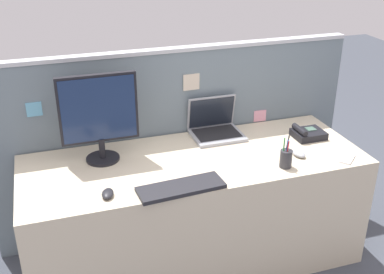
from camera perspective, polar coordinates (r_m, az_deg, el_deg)
ground_plane at (r=3.23m, az=0.28°, el=-14.13°), size 10.00×10.00×0.00m
desk at (r=3.01m, az=0.30°, el=-8.76°), size 2.02×0.75×0.73m
cubicle_divider at (r=3.21m, az=-2.03°, el=-0.59°), size 2.40×0.08×1.29m
desktop_monitor at (r=2.75m, az=-11.03°, el=2.72°), size 0.45×0.20×0.52m
laptop at (r=3.12m, az=2.74°, el=1.32°), size 0.32×0.28×0.24m
desk_phone at (r=3.16m, az=13.58°, el=0.40°), size 0.19×0.16×0.08m
keyboard_main at (r=2.52m, az=-1.32°, el=-6.04°), size 0.47×0.19×0.02m
computer_mouse_right_hand at (r=2.92m, az=12.61°, el=-1.94°), size 0.07×0.11×0.03m
computer_mouse_left_hand at (r=2.50m, az=-10.01°, el=-6.65°), size 0.08×0.11×0.03m
pen_cup at (r=2.76m, az=11.11°, el=-2.50°), size 0.07×0.07×0.19m
cell_phone_white_slab at (r=2.96m, az=18.00°, el=-2.48°), size 0.14×0.13×0.01m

